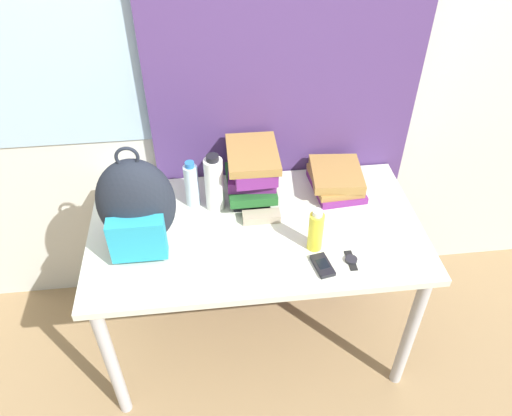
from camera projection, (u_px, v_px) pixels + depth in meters
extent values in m
plane|color=#8C704C|center=(265.00, 404.00, 2.16)|extent=(12.00, 12.00, 0.00)
cube|color=beige|center=(243.00, 52.00, 1.95)|extent=(6.00, 0.05, 2.50)
cube|color=#9EBCD1|center=(104.00, 49.00, 1.85)|extent=(1.10, 0.01, 0.80)
cube|color=#4C336B|center=(286.00, 56.00, 1.92)|extent=(1.11, 0.04, 2.50)
cube|color=beige|center=(256.00, 230.00, 1.97)|extent=(1.31, 0.71, 0.03)
cylinder|color=#B2B2B7|center=(112.00, 363.00, 1.93)|extent=(0.05, 0.05, 0.69)
cylinder|color=#B2B2B7|center=(410.00, 333.00, 2.03)|extent=(0.05, 0.05, 0.69)
cylinder|color=#B2B2B7|center=(125.00, 252.00, 2.38)|extent=(0.05, 0.05, 0.69)
cylinder|color=#B2B2B7|center=(368.00, 232.00, 2.49)|extent=(0.05, 0.05, 0.69)
ellipsoid|color=#1E232D|center=(136.00, 203.00, 1.79)|extent=(0.28, 0.18, 0.37)
cube|color=teal|center=(138.00, 239.00, 1.76)|extent=(0.20, 0.06, 0.17)
torus|color=#1E232D|center=(127.00, 157.00, 1.66)|extent=(0.08, 0.01, 0.08)
cube|color=black|center=(251.00, 190.00, 2.11)|extent=(0.16, 0.23, 0.05)
cube|color=#1E5623|center=(250.00, 183.00, 2.07)|extent=(0.19, 0.27, 0.04)
cube|color=#6B2370|center=(252.00, 174.00, 2.05)|extent=(0.21, 0.22, 0.05)
cube|color=#6B2370|center=(252.00, 163.00, 2.02)|extent=(0.18, 0.29, 0.06)
cube|color=olive|center=(253.00, 154.00, 1.98)|extent=(0.21, 0.27, 0.03)
cube|color=#6B2370|center=(336.00, 186.00, 2.14)|extent=(0.22, 0.27, 0.03)
cube|color=olive|center=(335.00, 180.00, 2.13)|extent=(0.20, 0.26, 0.03)
cube|color=olive|center=(336.00, 174.00, 2.11)|extent=(0.23, 0.26, 0.04)
cylinder|color=silver|center=(192.00, 186.00, 2.01)|extent=(0.06, 0.06, 0.19)
cylinder|color=#286BB7|center=(190.00, 165.00, 1.95)|extent=(0.04, 0.04, 0.02)
cylinder|color=white|center=(214.00, 184.00, 1.98)|extent=(0.08, 0.08, 0.23)
cylinder|color=black|center=(212.00, 158.00, 1.90)|extent=(0.05, 0.05, 0.02)
cylinder|color=yellow|center=(316.00, 232.00, 1.83)|extent=(0.06, 0.06, 0.16)
cylinder|color=white|center=(318.00, 213.00, 1.77)|extent=(0.04, 0.04, 0.02)
cube|color=black|center=(323.00, 265.00, 1.80)|extent=(0.08, 0.12, 0.02)
cube|color=black|center=(323.00, 264.00, 1.79)|extent=(0.05, 0.06, 0.00)
cube|color=gray|center=(261.00, 217.00, 1.98)|extent=(0.15, 0.06, 0.04)
cube|color=black|center=(351.00, 260.00, 1.83)|extent=(0.03, 0.10, 0.00)
cylinder|color=#232328|center=(351.00, 260.00, 1.82)|extent=(0.04, 0.04, 0.01)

